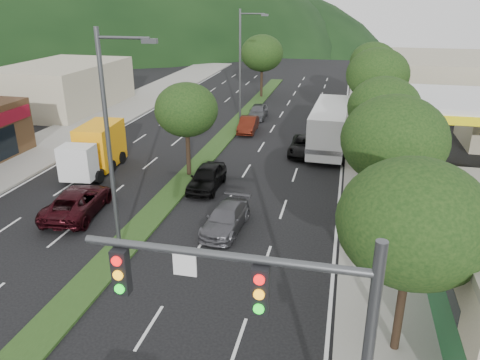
% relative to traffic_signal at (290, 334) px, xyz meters
% --- Properties ---
extents(sidewalk_right, '(5.00, 90.00, 0.15)m').
position_rel_traffic_signal_xyz_m(sidewalk_right, '(3.47, 26.54, -4.57)').
color(sidewalk_right, gray).
rests_on(sidewalk_right, ground).
extents(sidewalk_left, '(6.00, 90.00, 0.15)m').
position_rel_traffic_signal_xyz_m(sidewalk_left, '(-22.03, 26.54, -4.57)').
color(sidewalk_left, gray).
rests_on(sidewalk_left, ground).
extents(median, '(1.60, 56.00, 0.12)m').
position_rel_traffic_signal_xyz_m(median, '(-9.03, 29.54, -4.59)').
color(median, '#1F3A15').
rests_on(median, ground).
extents(traffic_signal, '(6.12, 0.40, 7.00)m').
position_rel_traffic_signal_xyz_m(traffic_signal, '(0.00, 0.00, 0.00)').
color(traffic_signal, '#47494C').
rests_on(traffic_signal, ground).
extents(bldg_left_far, '(9.00, 14.00, 4.60)m').
position_rel_traffic_signal_xyz_m(bldg_left_far, '(-28.03, 35.54, -2.35)').
color(bldg_left_far, '#BEB797').
rests_on(bldg_left_far, ground).
extents(bldg_right_far, '(10.00, 16.00, 5.20)m').
position_rel_traffic_signal_xyz_m(bldg_right_far, '(10.47, 45.54, -2.05)').
color(bldg_right_far, '#BEB797').
rests_on(bldg_right_far, ground).
extents(hill_far, '(176.00, 132.00, 82.00)m').
position_rel_traffic_signal_xyz_m(hill_far, '(-89.03, 111.54, -4.65)').
color(hill_far, black).
rests_on(hill_far, ground).
extents(tree_r_a, '(4.60, 4.60, 6.63)m').
position_rel_traffic_signal_xyz_m(tree_r_a, '(2.97, 5.54, 0.17)').
color(tree_r_a, black).
rests_on(tree_r_a, sidewalk_right).
extents(tree_r_b, '(4.80, 4.80, 6.94)m').
position_rel_traffic_signal_xyz_m(tree_r_b, '(2.97, 13.54, 0.39)').
color(tree_r_b, black).
rests_on(tree_r_b, sidewalk_right).
extents(tree_r_c, '(4.40, 4.40, 6.48)m').
position_rel_traffic_signal_xyz_m(tree_r_c, '(2.97, 21.54, 0.10)').
color(tree_r_c, black).
rests_on(tree_r_c, sidewalk_right).
extents(tree_r_d, '(5.00, 5.00, 7.17)m').
position_rel_traffic_signal_xyz_m(tree_r_d, '(2.97, 31.54, 0.54)').
color(tree_r_d, black).
rests_on(tree_r_d, sidewalk_right).
extents(tree_r_e, '(4.60, 4.60, 6.71)m').
position_rel_traffic_signal_xyz_m(tree_r_e, '(2.97, 41.54, 0.25)').
color(tree_r_e, black).
rests_on(tree_r_e, sidewalk_right).
extents(tree_med_near, '(4.00, 4.00, 6.02)m').
position_rel_traffic_signal_xyz_m(tree_med_near, '(-9.03, 19.54, -0.22)').
color(tree_med_near, black).
rests_on(tree_med_near, median).
extents(tree_med_far, '(4.80, 4.80, 6.94)m').
position_rel_traffic_signal_xyz_m(tree_med_far, '(-9.03, 45.54, 0.36)').
color(tree_med_far, black).
rests_on(tree_med_far, median).
extents(streetlight_near, '(2.60, 0.25, 10.00)m').
position_rel_traffic_signal_xyz_m(streetlight_near, '(-8.82, 9.54, 0.94)').
color(streetlight_near, '#47494C').
rests_on(streetlight_near, ground).
extents(streetlight_mid, '(2.60, 0.25, 10.00)m').
position_rel_traffic_signal_xyz_m(streetlight_mid, '(-8.82, 34.54, 0.94)').
color(streetlight_mid, '#47494C').
rests_on(streetlight_mid, ground).
extents(suv_maroon, '(3.06, 5.50, 1.45)m').
position_rel_traffic_signal_xyz_m(suv_maroon, '(-13.02, 12.68, -3.92)').
color(suv_maroon, black).
rests_on(suv_maroon, ground).
extents(car_queue_a, '(1.75, 4.30, 1.46)m').
position_rel_traffic_signal_xyz_m(car_queue_a, '(-7.25, 17.73, -3.91)').
color(car_queue_a, black).
rests_on(car_queue_a, ground).
extents(car_queue_b, '(2.00, 4.34, 1.23)m').
position_rel_traffic_signal_xyz_m(car_queue_b, '(-4.75, 12.73, -4.03)').
color(car_queue_b, '#4F4F54').
rests_on(car_queue_b, ground).
extents(car_queue_c, '(1.59, 4.04, 1.31)m').
position_rel_traffic_signal_xyz_m(car_queue_c, '(-7.44, 30.78, -3.99)').
color(car_queue_c, '#48160C').
rests_on(car_queue_c, ground).
extents(car_queue_d, '(2.18, 4.65, 1.29)m').
position_rel_traffic_signal_xyz_m(car_queue_d, '(-2.06, 25.78, -4.00)').
color(car_queue_d, black).
rests_on(car_queue_d, ground).
extents(car_queue_e, '(1.72, 3.99, 1.34)m').
position_rel_traffic_signal_xyz_m(car_queue_e, '(-7.53, 35.78, -3.97)').
color(car_queue_e, '#4E4F53').
rests_on(car_queue_e, ground).
extents(box_truck, '(2.81, 6.28, 3.01)m').
position_rel_traffic_signal_xyz_m(box_truck, '(-15.42, 19.18, -3.22)').
color(box_truck, silver).
rests_on(box_truck, ground).
extents(motorhome, '(3.09, 9.00, 3.42)m').
position_rel_traffic_signal_xyz_m(motorhome, '(-0.36, 27.20, -2.82)').
color(motorhome, silver).
rests_on(motorhome, ground).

